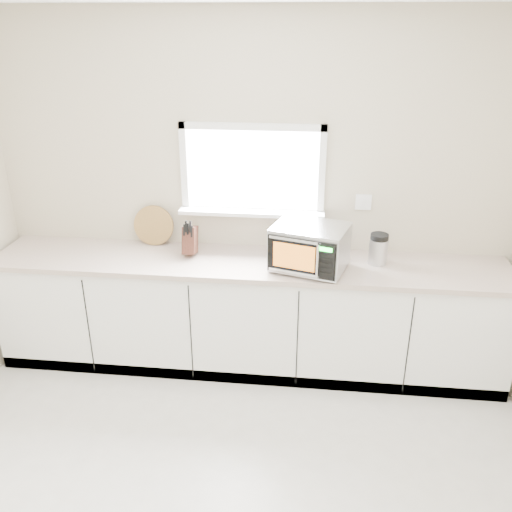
# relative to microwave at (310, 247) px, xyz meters

# --- Properties ---
(back_wall) EXTENTS (4.00, 0.17, 2.70)m
(back_wall) POSITION_rel_microwave_xyz_m (-0.46, 0.39, 0.27)
(back_wall) COLOR #C1B89A
(back_wall) RESTS_ON ground
(cabinets) EXTENTS (3.92, 0.60, 0.88)m
(cabinets) POSITION_rel_microwave_xyz_m (-0.46, 0.10, -0.65)
(cabinets) COLOR white
(cabinets) RESTS_ON ground
(countertop) EXTENTS (3.92, 0.64, 0.04)m
(countertop) POSITION_rel_microwave_xyz_m (-0.46, 0.09, -0.19)
(countertop) COLOR #BBA89A
(countertop) RESTS_ON cabinets
(microwave) EXTENTS (0.60, 0.53, 0.33)m
(microwave) POSITION_rel_microwave_xyz_m (0.00, 0.00, 0.00)
(microwave) COLOR black
(microwave) RESTS_ON countertop
(knife_block) EXTENTS (0.10, 0.20, 0.29)m
(knife_block) POSITION_rel_microwave_xyz_m (-0.92, 0.16, -0.05)
(knife_block) COLOR #452318
(knife_block) RESTS_ON countertop
(cutting_board) EXTENTS (0.32, 0.08, 0.32)m
(cutting_board) POSITION_rel_microwave_xyz_m (-1.25, 0.34, -0.01)
(cutting_board) COLOR olive
(cutting_board) RESTS_ON countertop
(coffee_grinder) EXTENTS (0.17, 0.17, 0.24)m
(coffee_grinder) POSITION_rel_microwave_xyz_m (0.51, 0.15, -0.05)
(coffee_grinder) COLOR silver
(coffee_grinder) RESTS_ON countertop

